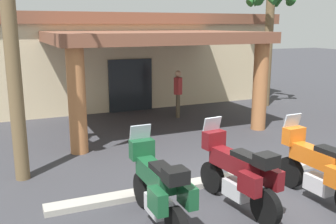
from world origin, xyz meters
TOP-DOWN VIEW (x-y plane):
  - ground_plane at (0.00, 0.00)m, footprint 80.00×80.00m
  - motel_building at (-0.04, 11.21)m, footprint 14.48×11.31m
  - motorcycle_green at (-2.39, -0.63)m, footprint 0.71×2.21m
  - motorcycle_maroon at (-0.76, -0.63)m, footprint 0.77×2.21m
  - motorcycle_orange at (0.86, -1.04)m, footprint 0.72×2.21m
  - pedestrian at (1.30, 6.58)m, footprint 0.32×0.51m
  - palm_tree_near_portico at (5.68, 7.04)m, footprint 2.18×2.22m
  - curb_strip at (-0.76, 0.56)m, footprint 6.88×0.36m

SIDE VIEW (x-z plane):
  - ground_plane at x=0.00m, z-range 0.00..0.00m
  - curb_strip at x=-0.76m, z-range 0.00..0.12m
  - motorcycle_green at x=-2.39m, z-range -0.11..1.50m
  - motorcycle_maroon at x=-0.76m, z-range -0.11..1.50m
  - motorcycle_orange at x=0.86m, z-range -0.11..1.50m
  - pedestrian at x=1.30m, z-range 0.15..1.92m
  - motel_building at x=-0.04m, z-range 0.05..3.95m
  - palm_tree_near_portico at x=5.68m, z-range 1.27..6.57m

